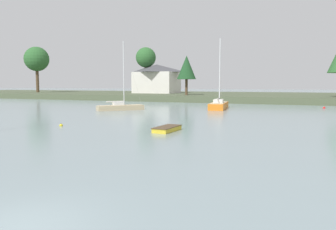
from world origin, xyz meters
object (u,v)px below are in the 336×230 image
(dinghy_yellow, at_px, (167,130))
(mooring_buoy_red, at_px, (324,108))
(sailboat_orange, at_px, (219,107))
(sailboat_sand, at_px, (120,109))
(mooring_buoy_yellow, at_px, (61,125))

(dinghy_yellow, distance_m, mooring_buoy_red, 36.39)
(sailboat_orange, xyz_separation_m, mooring_buoy_red, (15.88, 6.97, -0.19))
(sailboat_sand, relative_size, sailboat_orange, 0.91)
(sailboat_sand, bearing_deg, mooring_buoy_yellow, -76.93)
(sailboat_sand, xyz_separation_m, mooring_buoy_red, (29.11, 15.53, -0.16))
(sailboat_sand, distance_m, mooring_buoy_red, 33.00)
(sailboat_orange, bearing_deg, mooring_buoy_yellow, -108.19)
(dinghy_yellow, relative_size, mooring_buoy_red, 6.92)
(mooring_buoy_red, bearing_deg, sailboat_orange, -156.30)
(dinghy_yellow, height_order, mooring_buoy_red, dinghy_yellow)
(mooring_buoy_yellow, bearing_deg, sailboat_orange, 71.81)
(mooring_buoy_red, relative_size, mooring_buoy_yellow, 1.29)
(sailboat_orange, height_order, mooring_buoy_red, sailboat_orange)
(mooring_buoy_red, bearing_deg, dinghy_yellow, -112.94)
(sailboat_sand, height_order, dinghy_yellow, sailboat_sand)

